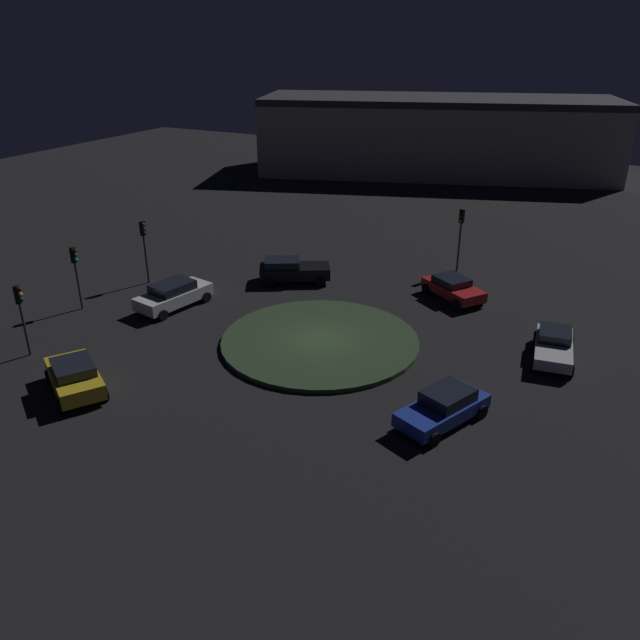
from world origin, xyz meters
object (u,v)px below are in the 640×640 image
object	(u,v)px
traffic_light_southeast	(21,306)
traffic_light_south_near	(76,265)
car_red	(453,288)
car_white	(174,294)
traffic_light_west	(461,228)
car_black	(292,270)
store_building	(436,136)
traffic_light_south	(144,239)
car_blue	(444,407)
car_silver	(554,345)
car_yellow	(74,376)

from	to	relation	value
traffic_light_southeast	traffic_light_south_near	xyz separation A→B (m)	(-5.39, -2.00, 0.02)
car_red	traffic_light_southeast	world-z (taller)	traffic_light_southeast
car_red	car_white	bearing A→B (deg)	-114.53
traffic_light_southeast	traffic_light_west	size ratio (longest dim) A/B	0.88
car_red	car_black	world-z (taller)	car_black
car_red	store_building	xyz separation A→B (m)	(-34.68, -12.13, 3.33)
car_red	traffic_light_south	world-z (taller)	traffic_light_south
car_blue	store_building	world-z (taller)	store_building
car_silver	traffic_light_south	world-z (taller)	traffic_light_south
store_building	car_white	bearing A→B (deg)	69.29
traffic_light_southeast	traffic_light_south_near	distance (m)	5.75
car_white	car_blue	bearing A→B (deg)	-93.69
traffic_light_south	traffic_light_south_near	bearing A→B (deg)	-86.58
car_red	traffic_light_west	size ratio (longest dim) A/B	1.01
traffic_light_southeast	traffic_light_west	world-z (taller)	traffic_light_west
car_white	car_silver	distance (m)	20.92
car_red	car_black	size ratio (longest dim) A/B	0.90
traffic_light_southeast	car_silver	bearing A→B (deg)	-5.85
traffic_light_south_near	car_yellow	bearing A→B (deg)	-54.97
car_silver	traffic_light_south_near	xyz separation A→B (m)	(6.03, -25.24, 1.98)
car_blue	traffic_light_west	xyz separation A→B (m)	(-17.78, -4.42, 2.27)
car_black	car_red	bearing A→B (deg)	-19.06
traffic_light_southeast	traffic_light_west	bearing A→B (deg)	21.69
traffic_light_south_near	car_white	bearing A→B (deg)	20.48
traffic_light_south_near	traffic_light_west	bearing A→B (deg)	32.93
car_white	car_silver	size ratio (longest dim) A/B	1.11
car_red	traffic_light_south	distance (m)	19.19
car_silver	car_blue	bearing A→B (deg)	-29.30
car_white	car_red	distance (m)	16.48
car_silver	traffic_light_southeast	distance (m)	25.97
car_blue	traffic_light_south_near	world-z (taller)	traffic_light_south_near
store_building	car_black	bearing A→B (deg)	75.32
car_red	car_blue	size ratio (longest dim) A/B	0.94
car_silver	car_white	bearing A→B (deg)	-88.01
car_black	traffic_light_southeast	bearing A→B (deg)	-144.06
car_red	car_black	distance (m)	10.13
traffic_light_west	store_building	distance (m)	31.88
car_white	car_silver	bearing A→B (deg)	-69.87
car_silver	store_building	bearing A→B (deg)	-162.28
car_white	traffic_light_west	size ratio (longest dim) A/B	1.14
car_silver	car_black	world-z (taller)	car_black
car_silver	traffic_light_south	size ratio (longest dim) A/B	1.08
car_silver	traffic_light_southeast	bearing A→B (deg)	-71.24
traffic_light_south	store_building	bearing A→B (deg)	92.90
car_yellow	traffic_light_southeast	bearing A→B (deg)	14.80
traffic_light_south	car_red	bearing A→B (deg)	29.95
car_black	traffic_light_south_near	size ratio (longest dim) A/B	1.28
car_yellow	store_building	xyz separation A→B (m)	(-52.69, -0.10, 3.28)
car_yellow	car_blue	distance (m)	16.18
car_silver	traffic_light_south	distance (m)	24.69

